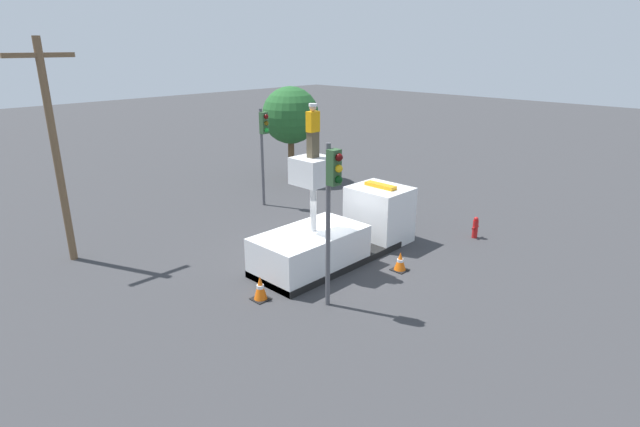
# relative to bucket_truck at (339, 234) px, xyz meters

# --- Properties ---
(ground_plane) EXTENTS (120.00, 120.00, 0.00)m
(ground_plane) POSITION_rel_bucket_truck_xyz_m (-0.56, 0.00, -0.92)
(ground_plane) COLOR #38383A
(bucket_truck) EXTENTS (6.84, 2.27, 3.99)m
(bucket_truck) POSITION_rel_bucket_truck_xyz_m (0.00, 0.00, 0.00)
(bucket_truck) COLOR black
(bucket_truck) RESTS_ON ground
(worker) EXTENTS (0.40, 0.26, 1.75)m
(worker) POSITION_rel_bucket_truck_xyz_m (-1.35, 0.00, 3.94)
(worker) COLOR brown
(worker) RESTS_ON bucket_truck
(traffic_light_pole) EXTENTS (0.34, 0.57, 4.96)m
(traffic_light_pole) POSITION_rel_bucket_truck_xyz_m (-2.90, -2.31, 2.60)
(traffic_light_pole) COLOR #515156
(traffic_light_pole) RESTS_ON ground
(traffic_light_across) EXTENTS (0.34, 0.57, 4.70)m
(traffic_light_across) POSITION_rel_bucket_truck_xyz_m (2.13, 6.79, 2.41)
(traffic_light_across) COLOR #515156
(traffic_light_across) RESTS_ON ground
(fire_hydrant) EXTENTS (0.46, 0.22, 0.89)m
(fire_hydrant) POSITION_rel_bucket_truck_xyz_m (5.33, -2.66, -0.48)
(fire_hydrant) COLOR red
(fire_hydrant) RESTS_ON ground
(traffic_cone_rear) EXTENTS (0.52, 0.52, 0.80)m
(traffic_cone_rear) POSITION_rel_bucket_truck_xyz_m (-4.12, -0.46, -0.54)
(traffic_cone_rear) COLOR black
(traffic_cone_rear) RESTS_ON ground
(traffic_cone_curbside) EXTENTS (0.53, 0.53, 0.68)m
(traffic_cone_curbside) POSITION_rel_bucket_truck_xyz_m (0.63, -2.30, -0.60)
(traffic_cone_curbside) COLOR black
(traffic_cone_curbside) RESTS_ON ground
(tree_left_bg) EXTENTS (3.19, 3.19, 5.33)m
(tree_left_bg) POSITION_rel_bucket_truck_xyz_m (6.40, 9.56, 2.79)
(tree_left_bg) COLOR brown
(tree_left_bg) RESTS_ON ground
(utility_pole) EXTENTS (2.20, 0.26, 7.78)m
(utility_pole) POSITION_rel_bucket_truck_xyz_m (-6.97, 6.90, 3.29)
(utility_pole) COLOR brown
(utility_pole) RESTS_ON ground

